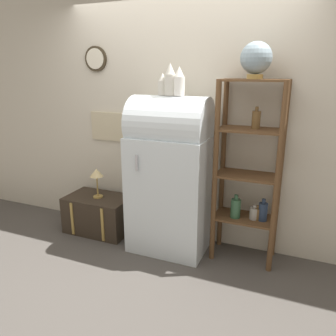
{
  "coord_description": "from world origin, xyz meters",
  "views": [
    {
      "loc": [
        1.19,
        -2.66,
        1.81
      ],
      "look_at": [
        -0.02,
        0.26,
        0.88
      ],
      "focal_mm": 35.0,
      "sensor_mm": 36.0,
      "label": 1
    }
  ],
  "objects_px": {
    "vase_center": "(170,80)",
    "vase_right": "(179,82)",
    "globe": "(256,58)",
    "desk_lamp": "(97,175)",
    "vase_left": "(163,85)",
    "refrigerator": "(170,174)",
    "suitcase_trunk": "(99,214)"
  },
  "relations": [
    {
      "from": "vase_center",
      "to": "vase_right",
      "type": "bearing_deg",
      "value": -2.66
    },
    {
      "from": "globe",
      "to": "desk_lamp",
      "type": "xyz_separation_m",
      "value": [
        -1.66,
        -0.05,
        -1.23
      ]
    },
    {
      "from": "vase_right",
      "to": "desk_lamp",
      "type": "xyz_separation_m",
      "value": [
        -0.99,
        0.02,
        -1.02
      ]
    },
    {
      "from": "vase_left",
      "to": "vase_center",
      "type": "distance_m",
      "value": 0.09
    },
    {
      "from": "vase_left",
      "to": "desk_lamp",
      "type": "distance_m",
      "value": 1.29
    },
    {
      "from": "globe",
      "to": "vase_center",
      "type": "xyz_separation_m",
      "value": [
        -0.76,
        -0.06,
        -0.19
      ]
    },
    {
      "from": "refrigerator",
      "to": "globe",
      "type": "height_order",
      "value": "globe"
    },
    {
      "from": "vase_left",
      "to": "desk_lamp",
      "type": "relative_size",
      "value": 0.61
    },
    {
      "from": "vase_right",
      "to": "vase_left",
      "type": "bearing_deg",
      "value": 174.55
    },
    {
      "from": "vase_right",
      "to": "globe",
      "type": "bearing_deg",
      "value": 5.48
    },
    {
      "from": "vase_right",
      "to": "refrigerator",
      "type": "bearing_deg",
      "value": 176.44
    },
    {
      "from": "refrigerator",
      "to": "desk_lamp",
      "type": "relative_size",
      "value": 4.68
    },
    {
      "from": "vase_center",
      "to": "desk_lamp",
      "type": "bearing_deg",
      "value": 179.27
    },
    {
      "from": "vase_left",
      "to": "refrigerator",
      "type": "bearing_deg",
      "value": -7.54
    },
    {
      "from": "vase_center",
      "to": "suitcase_trunk",
      "type": "bearing_deg",
      "value": 178.73
    },
    {
      "from": "vase_left",
      "to": "vase_right",
      "type": "xyz_separation_m",
      "value": [
        0.17,
        -0.02,
        0.03
      ]
    },
    {
      "from": "globe",
      "to": "desk_lamp",
      "type": "bearing_deg",
      "value": -178.32
    },
    {
      "from": "suitcase_trunk",
      "to": "vase_left",
      "type": "relative_size",
      "value": 3.56
    },
    {
      "from": "refrigerator",
      "to": "vase_left",
      "type": "bearing_deg",
      "value": 172.46
    },
    {
      "from": "refrigerator",
      "to": "vase_right",
      "type": "distance_m",
      "value": 0.9
    },
    {
      "from": "refrigerator",
      "to": "vase_right",
      "type": "height_order",
      "value": "vase_right"
    },
    {
      "from": "vase_left",
      "to": "vase_right",
      "type": "relative_size",
      "value": 0.78
    },
    {
      "from": "vase_left",
      "to": "desk_lamp",
      "type": "xyz_separation_m",
      "value": [
        -0.81,
        -0.0,
        -1.0
      ]
    },
    {
      "from": "vase_left",
      "to": "vase_right",
      "type": "distance_m",
      "value": 0.18
    },
    {
      "from": "vase_right",
      "to": "desk_lamp",
      "type": "distance_m",
      "value": 1.42
    },
    {
      "from": "refrigerator",
      "to": "suitcase_trunk",
      "type": "bearing_deg",
      "value": 178.82
    },
    {
      "from": "refrigerator",
      "to": "vase_left",
      "type": "height_order",
      "value": "vase_left"
    },
    {
      "from": "vase_left",
      "to": "vase_center",
      "type": "bearing_deg",
      "value": -8.61
    },
    {
      "from": "vase_center",
      "to": "refrigerator",
      "type": "bearing_deg",
      "value": 48.68
    },
    {
      "from": "refrigerator",
      "to": "vase_center",
      "type": "height_order",
      "value": "vase_center"
    },
    {
      "from": "globe",
      "to": "vase_right",
      "type": "relative_size",
      "value": 1.16
    },
    {
      "from": "vase_center",
      "to": "desk_lamp",
      "type": "distance_m",
      "value": 1.37
    }
  ]
}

